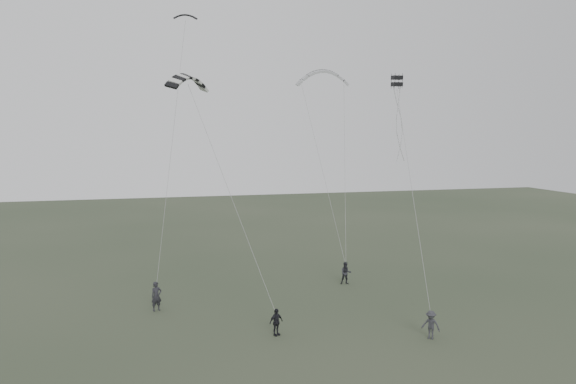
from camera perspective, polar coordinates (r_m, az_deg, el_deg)
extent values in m
plane|color=#2F3C28|center=(33.46, 1.09, -13.56)|extent=(140.00, 140.00, 0.00)
imported|color=black|center=(37.02, -13.22, -10.27)|extent=(0.79, 0.66, 1.86)
imported|color=#24252A|center=(42.40, 5.90, -8.20)|extent=(0.91, 0.77, 1.66)
imported|color=black|center=(31.96, -1.21, -13.07)|extent=(0.97, 0.71, 1.52)
imported|color=#2D2D32|center=(32.40, 14.31, -12.94)|extent=(1.12, 1.14, 1.57)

